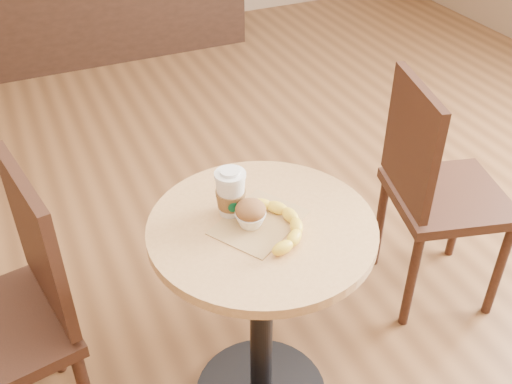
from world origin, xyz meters
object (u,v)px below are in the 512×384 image
(muffin, at_px, (251,213))
(banana, at_px, (280,223))
(cafe_table, at_px, (262,291))
(chair_left, at_px, (10,313))
(coffee_cup, at_px, (231,194))
(chair_right, at_px, (434,188))

(muffin, height_order, banana, muffin)
(cafe_table, bearing_deg, chair_left, 163.59)
(coffee_cup, height_order, banana, coffee_cup)
(muffin, bearing_deg, chair_left, 163.64)
(chair_right, distance_m, banana, 0.83)
(muffin, distance_m, banana, 0.08)
(chair_left, height_order, banana, chair_left)
(muffin, bearing_deg, coffee_cup, 110.99)
(banana, bearing_deg, chair_right, 30.45)
(chair_left, distance_m, coffee_cup, 0.70)
(chair_right, distance_m, muffin, 0.88)
(banana, bearing_deg, chair_left, 173.92)
(coffee_cup, bearing_deg, chair_right, 21.24)
(cafe_table, distance_m, chair_left, 0.70)
(cafe_table, xyz_separation_m, muffin, (-0.03, 0.01, 0.29))
(muffin, bearing_deg, chair_right, 14.04)
(muffin, bearing_deg, banana, -34.12)
(chair_left, bearing_deg, cafe_table, 63.39)
(cafe_table, relative_size, muffin, 8.95)
(cafe_table, bearing_deg, coffee_cup, 125.38)
(coffee_cup, bearing_deg, banana, -38.89)
(cafe_table, bearing_deg, chair_right, 15.19)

